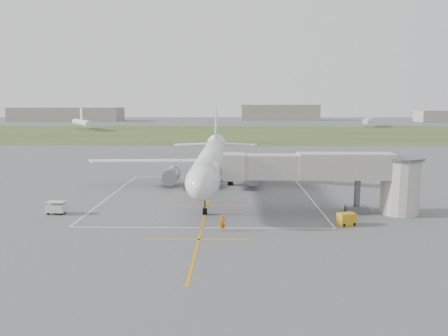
{
  "coord_description": "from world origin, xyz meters",
  "views": [
    {
      "loc": [
        3.22,
        -64.37,
        12.95
      ],
      "look_at": [
        2.05,
        -4.0,
        4.0
      ],
      "focal_mm": 35.0,
      "sensor_mm": 36.0,
      "label": 1
    }
  ],
  "objects_px": {
    "jet_bridge": "(339,174)",
    "baggage_cart": "(56,208)",
    "airliner": "(211,161)",
    "ramp_worker_nose": "(223,223)",
    "gpu_unit": "(346,219)",
    "ramp_worker_wing": "(189,184)"
  },
  "relations": [
    {
      "from": "jet_bridge",
      "to": "gpu_unit",
      "type": "xyz_separation_m",
      "value": [
        -0.24,
        -5.18,
        -4.09
      ]
    },
    {
      "from": "ramp_worker_wing",
      "to": "airliner",
      "type": "bearing_deg",
      "value": -161.5
    },
    {
      "from": "gpu_unit",
      "to": "ramp_worker_wing",
      "type": "relative_size",
      "value": 1.32
    },
    {
      "from": "airliner",
      "to": "ramp_worker_nose",
      "type": "bearing_deg",
      "value": -84.19
    },
    {
      "from": "jet_bridge",
      "to": "ramp_worker_nose",
      "type": "distance_m",
      "value": 15.99
    },
    {
      "from": "jet_bridge",
      "to": "gpu_unit",
      "type": "height_order",
      "value": "jet_bridge"
    },
    {
      "from": "jet_bridge",
      "to": "gpu_unit",
      "type": "relative_size",
      "value": 11.47
    },
    {
      "from": "gpu_unit",
      "to": "ramp_worker_nose",
      "type": "distance_m",
      "value": 13.48
    },
    {
      "from": "airliner",
      "to": "ramp_worker_nose",
      "type": "relative_size",
      "value": 27.4
    },
    {
      "from": "ramp_worker_wing",
      "to": "gpu_unit",
      "type": "bearing_deg",
      "value": 155.58
    },
    {
      "from": "baggage_cart",
      "to": "gpu_unit",
      "type": "bearing_deg",
      "value": -0.63
    },
    {
      "from": "jet_bridge",
      "to": "ramp_worker_nose",
      "type": "bearing_deg",
      "value": -150.47
    },
    {
      "from": "airliner",
      "to": "ramp_worker_nose",
      "type": "height_order",
      "value": "airliner"
    },
    {
      "from": "jet_bridge",
      "to": "baggage_cart",
      "type": "bearing_deg",
      "value": -178.24
    },
    {
      "from": "ramp_worker_nose",
      "to": "gpu_unit",
      "type": "bearing_deg",
      "value": -8.19
    },
    {
      "from": "airliner",
      "to": "ramp_worker_nose",
      "type": "distance_m",
      "value": 22.29
    },
    {
      "from": "ramp_worker_nose",
      "to": "ramp_worker_wing",
      "type": "relative_size",
      "value": 1.1
    },
    {
      "from": "jet_bridge",
      "to": "baggage_cart",
      "type": "xyz_separation_m",
      "value": [
        -33.32,
        -1.03,
        -3.98
      ]
    },
    {
      "from": "airliner",
      "to": "baggage_cart",
      "type": "bearing_deg",
      "value": -139.03
    },
    {
      "from": "gpu_unit",
      "to": "ramp_worker_wing",
      "type": "bearing_deg",
      "value": 115.81
    },
    {
      "from": "airliner",
      "to": "jet_bridge",
      "type": "height_order",
      "value": "airliner"
    },
    {
      "from": "jet_bridge",
      "to": "baggage_cart",
      "type": "distance_m",
      "value": 33.57
    }
  ]
}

